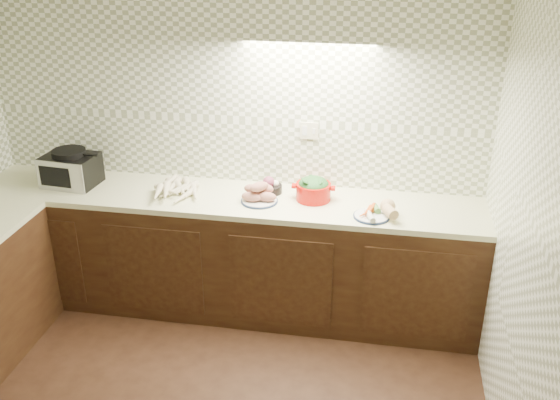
% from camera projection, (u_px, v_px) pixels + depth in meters
% --- Properties ---
extents(room, '(3.60, 3.60, 2.60)m').
position_uv_depth(room, '(132.00, 184.00, 2.72)').
color(room, black).
rests_on(room, ground).
extents(counter, '(3.60, 3.60, 0.90)m').
position_uv_depth(counter, '(90.00, 306.00, 3.93)').
color(counter, black).
rests_on(counter, ground).
extents(toaster_oven, '(0.40, 0.32, 0.26)m').
position_uv_depth(toaster_oven, '(71.00, 169.00, 4.51)').
color(toaster_oven, black).
rests_on(toaster_oven, counter).
extents(parsnip_pile, '(0.39, 0.45, 0.08)m').
position_uv_depth(parsnip_pile, '(176.00, 192.00, 4.35)').
color(parsnip_pile, beige).
rests_on(parsnip_pile, counter).
extents(sweet_potato_plate, '(0.26, 0.26, 0.15)m').
position_uv_depth(sweet_potato_plate, '(259.00, 194.00, 4.27)').
color(sweet_potato_plate, '#14203F').
rests_on(sweet_potato_plate, counter).
extents(onion_bowl, '(0.16, 0.16, 0.12)m').
position_uv_depth(onion_bowl, '(271.00, 187.00, 4.41)').
color(onion_bowl, black).
rests_on(onion_bowl, counter).
extents(dutch_oven, '(0.30, 0.25, 0.17)m').
position_uv_depth(dutch_oven, '(313.00, 189.00, 4.29)').
color(dutch_oven, '#BA0C04').
rests_on(dutch_oven, counter).
extents(veg_plate, '(0.30, 0.30, 0.11)m').
position_uv_depth(veg_plate, '(379.00, 210.00, 4.07)').
color(veg_plate, '#14203F').
rests_on(veg_plate, counter).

